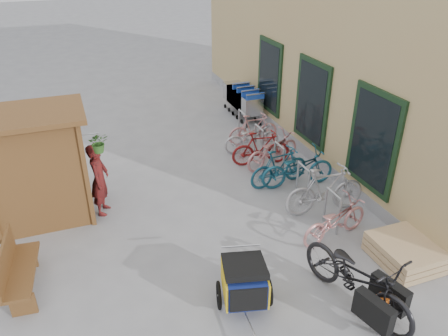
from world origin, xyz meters
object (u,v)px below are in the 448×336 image
object	(u,v)px
child_trailer	(244,281)
bike_0	(335,220)
bike_4	(273,150)
bike_5	(261,148)
cargo_bike	(358,278)
bike_1	(325,190)
bike_6	(252,137)
kiosk	(30,153)
bike_2	(298,168)
bike_3	(279,167)
pallet_stack	(405,252)
person_kiosk	(99,179)
bike_7	(253,129)
bench	(16,269)
shopping_carts	(242,98)

from	to	relation	value
child_trailer	bike_0	world-z (taller)	child_trailer
bike_4	bike_5	size ratio (longest dim) A/B	1.11
bike_0	cargo_bike	bearing A→B (deg)	145.81
bike_1	bike_6	xyz separation A→B (m)	(-0.25, 3.35, -0.13)
kiosk	bike_6	distance (m)	5.81
child_trailer	cargo_bike	size ratio (longest dim) A/B	0.66
bike_2	bike_6	world-z (taller)	bike_2
bike_0	bike_2	bearing A→B (deg)	-20.76
bike_2	bike_3	xyz separation A→B (m)	(-0.39, 0.19, 0.00)
pallet_stack	person_kiosk	bearing A→B (deg)	143.96
pallet_stack	bike_7	xyz separation A→B (m)	(-0.52, 5.79, 0.24)
bike_1	bike_3	world-z (taller)	bike_1
kiosk	bike_7	xyz separation A→B (m)	(5.76, 1.92, -1.10)
pallet_stack	bench	world-z (taller)	bench
kiosk	child_trailer	xyz separation A→B (m)	(3.07, -3.80, -1.06)
pallet_stack	bench	distance (m)	6.89
person_kiosk	bike_5	xyz separation A→B (m)	(4.18, 0.85, -0.35)
bike_0	child_trailer	bearing A→B (deg)	101.10
bike_4	bike_1	bearing A→B (deg)	164.64
child_trailer	bike_3	xyz separation A→B (m)	(2.31, 3.32, -0.01)
person_kiosk	bike_5	world-z (taller)	person_kiosk
bike_5	bike_6	world-z (taller)	bike_5
child_trailer	person_kiosk	size ratio (longest dim) A/B	0.95
bike_5	bike_7	bearing A→B (deg)	-6.37
bike_1	bike_6	size ratio (longest dim) A/B	1.13
bike_3	bike_7	xyz separation A→B (m)	(0.38, 2.40, -0.03)
bike_4	person_kiosk	bearing A→B (deg)	81.07
child_trailer	bike_2	world-z (taller)	bike_2
pallet_stack	bike_0	world-z (taller)	bike_0
person_kiosk	bike_2	world-z (taller)	person_kiosk
bike_6	bike_4	bearing A→B (deg)	-169.61
bench	bike_6	world-z (taller)	bench
bike_3	bike_6	distance (m)	1.94
shopping_carts	bike_0	bearing A→B (deg)	-96.93
person_kiosk	bike_6	xyz separation A→B (m)	(4.28, 1.66, -0.39)
shopping_carts	bike_3	bearing A→B (deg)	-101.24
bike_4	bike_7	size ratio (longest dim) A/B	1.15
bike_3	bike_1	bearing A→B (deg)	-172.03
bike_0	bike_1	world-z (taller)	bike_1
pallet_stack	cargo_bike	size ratio (longest dim) A/B	0.52
bike_3	person_kiosk	bearing A→B (deg)	79.10
bike_2	bike_4	distance (m)	1.15
bike_2	cargo_bike	bearing A→B (deg)	170.89
bike_6	person_kiosk	bearing A→B (deg)	112.35
person_kiosk	bike_1	distance (m)	4.84
bike_0	bike_3	distance (m)	2.31
bike_5	bike_7	size ratio (longest dim) A/B	1.03
bike_4	bike_2	bearing A→B (deg)	167.49
cargo_bike	bike_7	size ratio (longest dim) A/B	1.55
person_kiosk	bike_5	size ratio (longest dim) A/B	1.04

